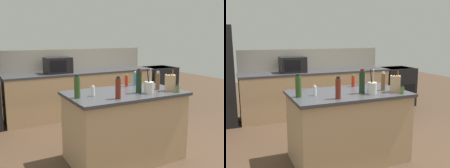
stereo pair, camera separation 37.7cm
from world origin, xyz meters
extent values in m
plane|color=#473323|center=(0.00, 0.00, 0.00)|extent=(14.00, 14.00, 0.00)
cube|color=tan|center=(0.30, 2.20, 0.45)|extent=(3.18, 0.62, 0.90)
cube|color=#38383D|center=(0.30, 2.20, 0.92)|extent=(3.22, 0.66, 0.04)
cube|color=#B2A899|center=(0.30, 2.52, 1.17)|extent=(3.18, 0.03, 0.46)
cube|color=tan|center=(0.00, 0.00, 0.45)|extent=(1.49, 0.86, 0.90)
cube|color=#38383D|center=(0.00, 0.00, 0.92)|extent=(1.55, 0.92, 0.04)
cube|color=black|center=(2.33, 2.20, 0.46)|extent=(0.76, 0.64, 0.92)
cube|color=black|center=(2.33, 1.88, 0.35)|extent=(0.61, 0.01, 0.41)
cube|color=black|center=(2.33, 2.20, 0.91)|extent=(0.68, 0.58, 0.02)
cube|color=black|center=(-0.23, 2.20, 1.10)|extent=(0.51, 0.38, 0.32)
cube|color=black|center=(-0.28, 2.01, 1.10)|extent=(0.32, 0.01, 0.22)
cube|color=tan|center=(0.57, -0.24, 1.05)|extent=(0.16, 0.15, 0.22)
cylinder|color=black|center=(0.54, -0.22, 1.20)|extent=(0.02, 0.02, 0.07)
cylinder|color=black|center=(0.57, -0.24, 1.20)|extent=(0.02, 0.02, 0.07)
cylinder|color=brown|center=(0.60, -0.26, 1.20)|extent=(0.02, 0.02, 0.07)
cylinder|color=beige|center=(0.23, -0.23, 1.02)|extent=(0.12, 0.12, 0.15)
cylinder|color=olive|center=(0.25, -0.22, 1.17)|extent=(0.01, 0.05, 0.18)
cylinder|color=black|center=(0.21, -0.22, 1.17)|extent=(0.01, 0.05, 0.18)
cylinder|color=#B2B2B7|center=(0.23, -0.24, 1.17)|extent=(0.01, 0.03, 0.18)
cylinder|color=brown|center=(0.49, -0.07, 1.05)|extent=(0.06, 0.06, 0.23)
cylinder|color=#B2B2B7|center=(0.49, -0.07, 1.18)|extent=(0.04, 0.04, 0.03)
cylinder|color=#567038|center=(0.60, -0.36, 0.98)|extent=(0.05, 0.05, 0.08)
cylinder|color=black|center=(0.60, -0.36, 1.03)|extent=(0.03, 0.03, 0.02)
cylinder|color=#3384BC|center=(0.41, 0.36, 1.03)|extent=(0.06, 0.06, 0.19)
cylinder|color=white|center=(0.41, 0.36, 1.14)|extent=(0.04, 0.04, 0.02)
cylinder|color=silver|center=(-0.47, -0.03, 1.00)|extent=(0.04, 0.04, 0.12)
cylinder|color=#B2B2B7|center=(-0.47, -0.03, 1.06)|extent=(0.03, 0.03, 0.02)
cylinder|color=black|center=(0.13, -0.14, 1.08)|extent=(0.07, 0.07, 0.29)
cylinder|color=#4C1919|center=(0.13, -0.14, 1.24)|extent=(0.05, 0.05, 0.03)
cylinder|color=maroon|center=(-0.27, -0.30, 1.06)|extent=(0.07, 0.07, 0.24)
cylinder|color=black|center=(-0.27, -0.30, 1.19)|extent=(0.04, 0.04, 0.03)
cylinder|color=#2D4C1E|center=(-0.68, -0.03, 1.07)|extent=(0.07, 0.07, 0.25)
cylinder|color=black|center=(-0.68, -0.03, 1.21)|extent=(0.05, 0.05, 0.03)
cylinder|color=red|center=(0.23, 0.33, 1.02)|extent=(0.05, 0.05, 0.16)
cylinder|color=green|center=(0.23, 0.33, 1.11)|extent=(0.03, 0.03, 0.02)
camera|label=1|loc=(-1.78, -2.91, 1.67)|focal=42.00mm
camera|label=2|loc=(-1.44, -3.08, 1.67)|focal=42.00mm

